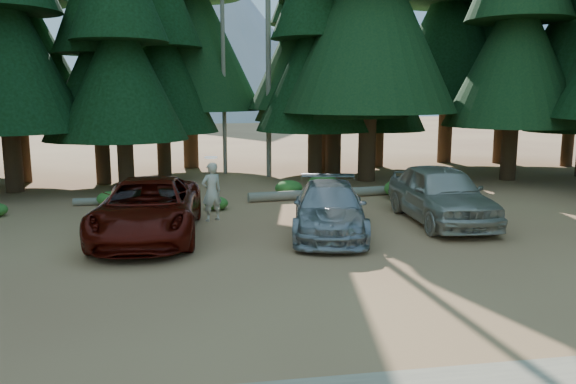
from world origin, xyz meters
name	(u,v)px	position (x,y,z in m)	size (l,w,h in m)	color
ground	(317,270)	(0.00, 0.00, 0.00)	(160.00, 160.00, 0.00)	#996141
forest_belt_north	(251,175)	(0.00, 15.00, 0.00)	(36.00, 7.00, 22.00)	black
snag_front	(268,48)	(0.80, 14.50, 6.00)	(0.24, 0.24, 12.00)	gray
snag_back	(223,71)	(-1.20, 16.00, 5.00)	(0.20, 0.20, 10.00)	gray
mountain_peak	(193,41)	(-2.59, 88.23, 12.71)	(48.00, 50.00, 28.00)	gray
red_pickup	(148,208)	(-3.96, 3.67, 0.80)	(2.67, 5.79, 1.61)	#550D07
silver_minivan_center	(329,209)	(1.07, 3.25, 0.71)	(2.00, 4.92, 1.43)	#96999D
silver_minivan_right	(441,194)	(4.78, 4.10, 0.89)	(2.09, 5.21, 1.77)	#B2AC9E
frisbee_player	(212,191)	(-2.23, 3.13, 1.33)	(0.69, 0.59, 1.74)	beige
log_left	(128,201)	(-5.08, 8.55, 0.13)	(0.27, 0.27, 3.77)	gray
log_mid	(362,191)	(3.76, 9.05, 0.15)	(0.30, 0.30, 3.67)	gray
log_right	(320,194)	(1.98, 8.54, 0.18)	(0.36, 0.36, 5.56)	gray
shrub_far_left	(110,198)	(-5.68, 8.45, 0.25)	(0.91, 0.91, 0.50)	#1F6921
shrub_left	(216,203)	(-1.98, 7.10, 0.22)	(0.81, 0.81, 0.45)	#1F6921
shrub_center_left	(287,188)	(0.88, 9.51, 0.27)	(0.97, 0.97, 0.54)	#1F6921
shrub_center_right	(289,188)	(0.93, 9.44, 0.29)	(1.06, 1.06, 0.58)	#1F6921
shrub_right	(323,183)	(2.43, 10.00, 0.35)	(1.27, 1.27, 0.70)	#1F6921
shrub_far_right	(403,189)	(5.05, 8.02, 0.38)	(1.39, 1.39, 0.76)	#1F6921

